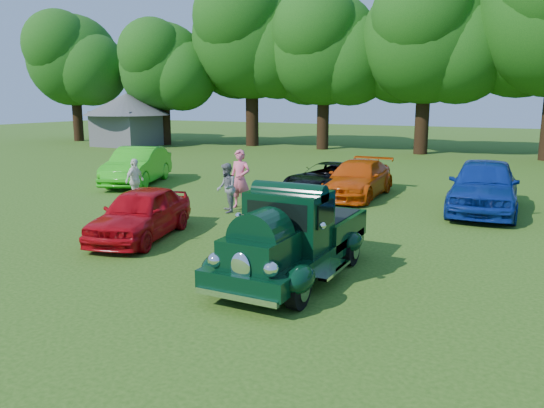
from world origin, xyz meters
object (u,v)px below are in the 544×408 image
at_px(spectator_white, 135,181).
at_px(gazebo, 127,114).
at_px(back_car_blue, 484,185).
at_px(back_car_lime, 137,166).
at_px(back_car_black, 329,179).
at_px(red_convertible, 141,213).
at_px(back_car_orange, 357,179).
at_px(spectator_grey, 226,188).
at_px(hero_pickup, 293,239).
at_px(spectator_pink, 240,179).

xyz_separation_m(spectator_white, gazebo, (-15.61, 16.98, 1.64)).
bearing_deg(back_car_blue, back_car_lime, 179.64).
distance_m(back_car_black, spectator_white, 7.03).
distance_m(red_convertible, back_car_orange, 8.73).
height_order(back_car_lime, spectator_white, back_car_lime).
relative_size(spectator_grey, spectator_white, 1.02).
relative_size(hero_pickup, spectator_grey, 2.92).
relative_size(back_car_lime, gazebo, 0.73).
bearing_deg(hero_pickup, back_car_blue, 71.84).
bearing_deg(hero_pickup, spectator_grey, 134.10).
height_order(hero_pickup, back_car_orange, hero_pickup).
bearing_deg(spectator_pink, gazebo, 136.10).
bearing_deg(spectator_white, spectator_pink, -79.35).
distance_m(back_car_lime, spectator_grey, 7.01).
relative_size(back_car_lime, spectator_pink, 2.44).
xyz_separation_m(back_car_orange, gazebo, (-22.10, 12.43, 1.74)).
bearing_deg(red_convertible, spectator_white, 118.17).
height_order(hero_pickup, spectator_pink, spectator_pink).
height_order(back_car_black, spectator_white, spectator_white).
bearing_deg(back_car_blue, spectator_pink, -161.02).
xyz_separation_m(spectator_pink, gazebo, (-19.30, 16.08, 1.44)).
bearing_deg(gazebo, hero_pickup, -42.17).
distance_m(back_car_black, gazebo, 24.56).
bearing_deg(back_car_lime, back_car_blue, -19.04).
height_order(hero_pickup, spectator_white, hero_pickup).
xyz_separation_m(back_car_orange, spectator_grey, (-2.83, -4.46, 0.13)).
height_order(back_car_lime, gazebo, gazebo).
bearing_deg(red_convertible, back_car_orange, 54.13).
height_order(back_car_lime, back_car_black, back_car_lime).
xyz_separation_m(back_car_black, back_car_orange, (1.05, 0.10, 0.06)).
bearing_deg(red_convertible, back_car_blue, 29.89).
distance_m(spectator_pink, gazebo, 25.16).
distance_m(hero_pickup, spectator_white, 9.30).
distance_m(back_car_lime, back_car_orange, 9.24).
bearing_deg(spectator_grey, hero_pickup, 9.32).
bearing_deg(spectator_grey, red_convertible, -39.34).
height_order(red_convertible, back_car_lime, back_car_lime).
distance_m(back_car_blue, gazebo, 29.60).
bearing_deg(spectator_white, back_car_blue, -73.56).
height_order(spectator_pink, gazebo, gazebo).
xyz_separation_m(hero_pickup, spectator_grey, (-4.46, 4.61, 0.01)).
xyz_separation_m(back_car_black, spectator_white, (-5.44, -4.45, 0.17)).
xyz_separation_m(back_car_blue, spectator_grey, (-7.21, -3.77, -0.07)).
relative_size(back_car_orange, spectator_grey, 2.89).
bearing_deg(back_car_black, back_car_orange, 17.12).
bearing_deg(red_convertible, spectator_pink, 71.07).
height_order(hero_pickup, spectator_grey, hero_pickup).
bearing_deg(back_car_orange, back_car_blue, -9.83).
height_order(hero_pickup, back_car_blue, hero_pickup).
distance_m(back_car_blue, spectator_white, 11.54).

